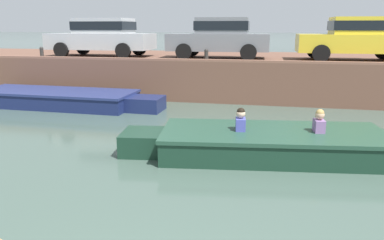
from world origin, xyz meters
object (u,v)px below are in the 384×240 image
car_leftmost_silver (102,36)px  car_left_inner_grey (220,36)px  car_centre_yellow (357,37)px  boat_moored_west_navy (63,99)px  mooring_bollard_west (42,52)px  motorboat_passing (262,143)px  mooring_bollard_mid (206,54)px

car_leftmost_silver → car_left_inner_grey: (4.89, 0.00, -0.00)m
car_left_inner_grey → car_centre_yellow: 4.96m
boat_moored_west_navy → car_left_inner_grey: size_ratio=1.72×
car_centre_yellow → mooring_bollard_west: (-11.83, -1.34, -0.61)m
car_left_inner_grey → mooring_bollard_west: bearing=-169.0°
car_left_inner_grey → motorboat_passing: bearing=-74.7°
car_centre_yellow → mooring_bollard_mid: size_ratio=9.15×
car_centre_yellow → mooring_bollard_mid: bearing=-165.7°
motorboat_passing → mooring_bollard_mid: bearing=111.4°
motorboat_passing → mooring_bollard_west: (-8.77, 5.60, 1.45)m
motorboat_passing → car_left_inner_grey: car_left_inner_grey is taller
motorboat_passing → mooring_bollard_mid: (-2.20, 5.60, 1.45)m
motorboat_passing → mooring_bollard_mid: size_ratio=12.96×
car_centre_yellow → mooring_bollard_mid: 5.46m
car_centre_yellow → mooring_bollard_west: bearing=-173.5°
boat_moored_west_navy → mooring_bollard_mid: size_ratio=15.11×
boat_moored_west_navy → car_centre_yellow: 10.68m
motorboat_passing → car_leftmost_silver: size_ratio=1.35×
boat_moored_west_navy → car_left_inner_grey: car_left_inner_grey is taller
car_centre_yellow → boat_moored_west_navy: bearing=-162.5°
mooring_bollard_west → mooring_bollard_mid: 6.57m
car_centre_yellow → motorboat_passing: bearing=-113.8°
motorboat_passing → mooring_bollard_west: bearing=147.4°
mooring_bollard_west → car_left_inner_grey: bearing=11.0°
car_centre_yellow → mooring_bollard_west: 11.93m
car_leftmost_silver → car_left_inner_grey: 4.89m
motorboat_passing → car_leftmost_silver: car_leftmost_silver is taller
car_left_inner_grey → mooring_bollard_mid: (-0.30, -1.34, -0.61)m
motorboat_passing → mooring_bollard_west: size_ratio=12.96×
motorboat_passing → mooring_bollard_west: mooring_bollard_west is taller
car_left_inner_grey → mooring_bollard_west: size_ratio=8.79×
mooring_bollard_mid → car_left_inner_grey: bearing=77.4°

